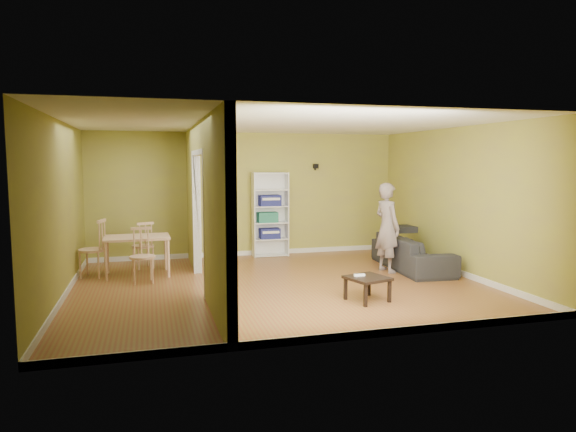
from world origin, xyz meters
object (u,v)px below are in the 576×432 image
object	(u,v)px
sofa	(412,247)
chair_left	(92,248)
chair_near	(142,255)
chair_far	(143,245)
bookshelf	(270,214)
coffee_table	(367,280)
dining_table	(137,241)
person	(387,220)

from	to	relation	value
sofa	chair_left	xyz separation A→B (m)	(-5.69, 0.83, 0.10)
chair_near	chair_far	distance (m)	1.21
chair_left	chair_far	xyz separation A→B (m)	(0.84, 0.55, -0.06)
bookshelf	chair_left	world-z (taller)	bookshelf
bookshelf	coffee_table	bearing A→B (deg)	-82.20
bookshelf	chair_near	world-z (taller)	bookshelf
bookshelf	chair_left	distance (m)	3.66
dining_table	sofa	bearing A→B (deg)	-8.87
sofa	chair_near	size ratio (longest dim) A/B	2.32
chair_far	chair_left	bearing A→B (deg)	12.82
dining_table	chair_left	size ratio (longest dim) A/B	1.10
bookshelf	chair_left	bearing A→B (deg)	-160.72
sofa	bookshelf	xyz separation A→B (m)	(-2.25, 2.04, 0.48)
person	bookshelf	distance (m)	2.71
coffee_table	chair_far	xyz separation A→B (m)	(-3.13, 3.23, 0.14)
dining_table	chair_near	distance (m)	0.62
dining_table	person	bearing A→B (deg)	-11.10
person	chair_left	xyz separation A→B (m)	(-5.12, 0.92, -0.44)
person	coffee_table	world-z (taller)	person
chair_left	coffee_table	bearing A→B (deg)	71.09
sofa	person	xyz separation A→B (m)	(-0.56, -0.09, 0.55)
coffee_table	chair_left	distance (m)	4.79
bookshelf	sofa	bearing A→B (deg)	-42.10
dining_table	chair_left	distance (m)	0.76
dining_table	chair_near	size ratio (longest dim) A/B	1.22
bookshelf	coffee_table	distance (m)	3.96
sofa	coffee_table	xyz separation A→B (m)	(-1.72, -1.85, -0.10)
sofa	dining_table	size ratio (longest dim) A/B	1.91
person	dining_table	world-z (taller)	person
bookshelf	chair_far	world-z (taller)	bookshelf
chair_far	bookshelf	bearing A→B (deg)	173.49
chair_near	coffee_table	bearing A→B (deg)	-37.73
coffee_table	dining_table	world-z (taller)	dining_table
bookshelf	chair_far	bearing A→B (deg)	-165.96
coffee_table	chair_far	world-z (taller)	chair_far
dining_table	chair_far	world-z (taller)	chair_far
chair_near	chair_far	xyz separation A→B (m)	(-0.00, 1.21, -0.01)
person	dining_table	bearing A→B (deg)	66.80
bookshelf	dining_table	xyz separation A→B (m)	(-2.69, -1.26, -0.27)
chair_left	chair_far	distance (m)	1.01
dining_table	chair_near	bearing A→B (deg)	-81.05
sofa	person	bearing A→B (deg)	102.99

